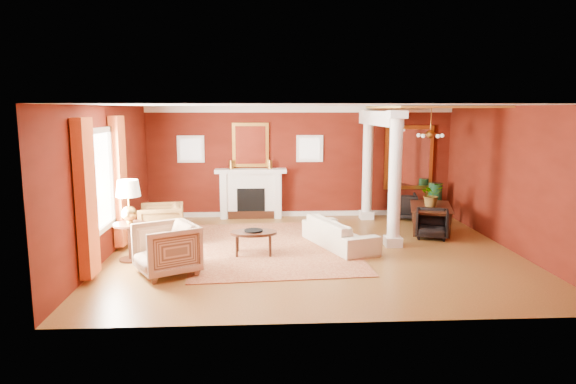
{
  "coord_description": "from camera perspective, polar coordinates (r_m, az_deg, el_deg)",
  "views": [
    {
      "loc": [
        -1.05,
        -9.96,
        2.84
      ],
      "look_at": [
        -0.49,
        0.39,
        1.15
      ],
      "focal_mm": 32.0,
      "sensor_mm": 36.0,
      "label": 1
    }
  ],
  "objects": [
    {
      "name": "potted_plant",
      "position": [
        12.33,
        15.71,
        1.0
      ],
      "size": [
        0.64,
        0.68,
        0.44
      ],
      "primitive_type": "imported",
      "rotation": [
        0.0,
        0.0,
        0.26
      ],
      "color": "#26591E",
      "rests_on": "dining_table"
    },
    {
      "name": "dining_table",
      "position": [
        12.51,
        15.72,
        -2.05
      ],
      "size": [
        1.01,
        1.75,
        0.92
      ],
      "primitive_type": "imported",
      "rotation": [
        0.0,
        0.0,
        1.3
      ],
      "color": "black",
      "rests_on": "ground"
    },
    {
      "name": "armchair_stripe",
      "position": [
        9.12,
        -13.39,
        -5.92
      ],
      "size": [
        1.24,
        1.26,
        0.98
      ],
      "primitive_type": "imported",
      "rotation": [
        0.0,
        0.0,
        -1.06
      ],
      "color": "tan",
      "rests_on": "ground"
    },
    {
      "name": "flank_window_left",
      "position": [
        13.58,
        -10.75,
        4.71
      ],
      "size": [
        0.7,
        0.07,
        0.7
      ],
      "color": "white",
      "rests_on": "room_shell"
    },
    {
      "name": "chandelier",
      "position": [
        12.42,
        15.54,
        6.2
      ],
      "size": [
        0.6,
        0.62,
        0.75
      ],
      "color": "#BC903B",
      "rests_on": "room_shell"
    },
    {
      "name": "fireplace",
      "position": [
        13.45,
        -4.13,
        -0.15
      ],
      "size": [
        1.85,
        0.42,
        1.29
      ],
      "color": "white",
      "rests_on": "ground"
    },
    {
      "name": "ground",
      "position": [
        10.41,
        2.83,
        -6.58
      ],
      "size": [
        8.0,
        8.0,
        0.0
      ],
      "primitive_type": "plane",
      "color": "brown",
      "rests_on": "ground"
    },
    {
      "name": "room_shell",
      "position": [
        10.04,
        2.92,
        4.56
      ],
      "size": [
        8.04,
        7.04,
        2.92
      ],
      "color": "#5F180D",
      "rests_on": "ground"
    },
    {
      "name": "rug",
      "position": [
        10.71,
        -1.74,
        -6.07
      ],
      "size": [
        3.54,
        4.54,
        0.02
      ],
      "primitive_type": "cube",
      "rotation": [
        0.0,
        0.0,
        0.07
      ],
      "color": "maroon",
      "rests_on": "ground"
    },
    {
      "name": "coffee_book",
      "position": [
        10.06,
        -3.92,
        -3.79
      ],
      "size": [
        0.15,
        0.02,
        0.21
      ],
      "primitive_type": "imported",
      "rotation": [
        0.0,
        0.0,
        -0.04
      ],
      "color": "black",
      "rests_on": "coffee_table"
    },
    {
      "name": "column_front",
      "position": [
        10.71,
        11.8,
        1.49
      ],
      "size": [
        0.36,
        0.36,
        2.8
      ],
      "color": "white",
      "rests_on": "ground"
    },
    {
      "name": "left_window",
      "position": [
        9.88,
        -19.8,
        0.48
      ],
      "size": [
        0.21,
        2.55,
        2.6
      ],
      "color": "white",
      "rests_on": "room_shell"
    },
    {
      "name": "overmantel_mirror",
      "position": [
        13.44,
        -4.19,
        5.23
      ],
      "size": [
        0.95,
        0.07,
        1.15
      ],
      "color": "gold",
      "rests_on": "fireplace"
    },
    {
      "name": "dining_chair_near",
      "position": [
        11.79,
        15.7,
        -3.27
      ],
      "size": [
        0.85,
        0.82,
        0.7
      ],
      "primitive_type": "imported",
      "rotation": [
        0.0,
        0.0,
        -0.32
      ],
      "color": "black",
      "rests_on": "ground"
    },
    {
      "name": "flank_window_right",
      "position": [
        13.52,
        2.42,
        4.84
      ],
      "size": [
        0.7,
        0.07,
        0.7
      ],
      "color": "white",
      "rests_on": "room_shell"
    },
    {
      "name": "crown_trim",
      "position": [
        13.46,
        1.38,
        9.17
      ],
      "size": [
        8.0,
        0.08,
        0.16
      ],
      "primitive_type": "cube",
      "color": "white",
      "rests_on": "room_shell"
    },
    {
      "name": "coffee_table",
      "position": [
        10.07,
        -3.85,
        -4.65
      ],
      "size": [
        0.92,
        0.92,
        0.47
      ],
      "rotation": [
        0.0,
        0.0,
        -0.4
      ],
      "color": "black",
      "rests_on": "ground"
    },
    {
      "name": "header_beam",
      "position": [
        12.17,
        10.05,
        8.09
      ],
      "size": [
        0.3,
        3.2,
        0.32
      ],
      "primitive_type": "cube",
      "color": "white",
      "rests_on": "column_front"
    },
    {
      "name": "dining_mirror",
      "position": [
        14.04,
        13.27,
        3.74
      ],
      "size": [
        1.3,
        0.07,
        1.7
      ],
      "color": "gold",
      "rests_on": "room_shell"
    },
    {
      "name": "dining_chair_far",
      "position": [
        13.64,
        12.55,
        -1.39
      ],
      "size": [
        0.83,
        0.8,
        0.74
      ],
      "primitive_type": "imported",
      "rotation": [
        0.0,
        0.0,
        2.95
      ],
      "color": "black",
      "rests_on": "ground"
    },
    {
      "name": "base_trim",
      "position": [
        13.74,
        1.34,
        -2.41
      ],
      "size": [
        8.0,
        0.08,
        0.12
      ],
      "primitive_type": "cube",
      "color": "white",
      "rests_on": "ground"
    },
    {
      "name": "sofa",
      "position": [
        10.68,
        5.75,
        -4.03
      ],
      "size": [
        1.24,
        2.08,
        0.78
      ],
      "primitive_type": "imported",
      "rotation": [
        0.0,
        0.0,
        1.92
      ],
      "color": "#EAE3C5",
      "rests_on": "ground"
    },
    {
      "name": "amber_ceiling",
      "position": [
        12.34,
        15.52,
        9.07
      ],
      "size": [
        2.3,
        3.4,
        0.04
      ],
      "primitive_type": "cube",
      "color": "gold",
      "rests_on": "room_shell"
    },
    {
      "name": "armchair_leopard",
      "position": [
        11.22,
        -13.9,
        -3.24
      ],
      "size": [
        0.96,
        1.0,
        0.92
      ],
      "primitive_type": "imported",
      "rotation": [
        0.0,
        0.0,
        -1.43
      ],
      "color": "black",
      "rests_on": "ground"
    },
    {
      "name": "column_back",
      "position": [
        13.32,
        8.84,
        3.06
      ],
      "size": [
        0.36,
        0.36,
        2.8
      ],
      "color": "white",
      "rests_on": "ground"
    },
    {
      "name": "side_table",
      "position": [
        9.99,
        -17.25,
        -1.54
      ],
      "size": [
        0.61,
        0.61,
        1.54
      ],
      "rotation": [
        0.0,
        0.0,
        0.08
      ],
      "color": "black",
      "rests_on": "ground"
    },
    {
      "name": "green_urn",
      "position": [
        13.95,
        15.98,
        -1.3
      ],
      "size": [
        0.39,
        0.39,
        0.94
      ],
      "color": "#133E20",
      "rests_on": "ground"
    }
  ]
}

